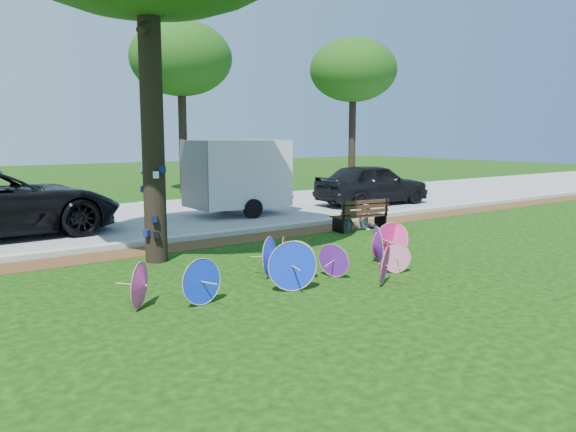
% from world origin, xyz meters
% --- Properties ---
extents(ground, '(90.00, 90.00, 0.00)m').
position_xyz_m(ground, '(0.00, 0.00, 0.00)').
color(ground, black).
rests_on(ground, ground).
extents(mulch_strip, '(90.00, 1.00, 0.01)m').
position_xyz_m(mulch_strip, '(0.00, 4.50, 0.01)').
color(mulch_strip, '#472D16').
rests_on(mulch_strip, ground).
extents(curb, '(90.00, 0.30, 0.12)m').
position_xyz_m(curb, '(0.00, 5.20, 0.06)').
color(curb, '#B7B5AD').
rests_on(curb, ground).
extents(street, '(90.00, 8.00, 0.01)m').
position_xyz_m(street, '(0.00, 9.35, 0.01)').
color(street, gray).
rests_on(street, ground).
extents(parasol_pile, '(5.86, 2.53, 0.83)m').
position_xyz_m(parasol_pile, '(0.19, 0.51, 0.37)').
color(parasol_pile, '#BA1A73').
rests_on(parasol_pile, ground).
extents(dark_pickup, '(4.53, 2.05, 1.51)m').
position_xyz_m(dark_pickup, '(8.43, 7.67, 0.75)').
color(dark_pickup, black).
rests_on(dark_pickup, ground).
extents(cargo_trailer, '(3.00, 1.95, 2.67)m').
position_xyz_m(cargo_trailer, '(3.05, 8.23, 1.33)').
color(cargo_trailer, silver).
rests_on(cargo_trailer, ground).
extents(park_bench, '(1.63, 0.77, 0.82)m').
position_xyz_m(park_bench, '(4.18, 3.84, 0.41)').
color(park_bench, black).
rests_on(park_bench, ground).
extents(person_left, '(0.48, 0.36, 1.19)m').
position_xyz_m(person_left, '(3.83, 3.89, 0.59)').
color(person_left, '#353C48').
rests_on(person_left, ground).
extents(person_right, '(0.63, 0.50, 1.29)m').
position_xyz_m(person_right, '(4.53, 3.89, 0.64)').
color(person_right, silver).
rests_on(person_right, ground).
extents(bg_trees, '(22.61, 5.62, 7.40)m').
position_xyz_m(bg_trees, '(4.61, 15.15, 5.77)').
color(bg_trees, black).
rests_on(bg_trees, ground).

